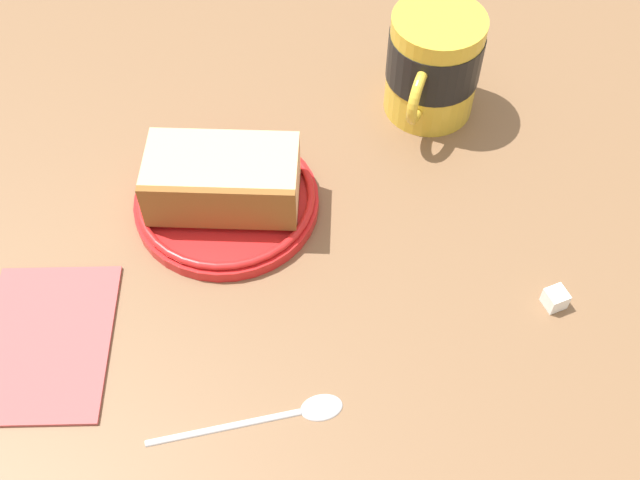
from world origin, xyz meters
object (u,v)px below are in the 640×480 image
small_plate (227,200)px  tea_mug (433,62)px  folded_napkin (47,341)px  sugar_cube (555,299)px  teaspoon (287,413)px  cake_slice (223,181)px

small_plate → tea_mug: (20.62, 4.83, 4.44)cm
folded_napkin → small_plate: bearing=25.4°
folded_napkin → sugar_cube: bearing=-15.7°
small_plate → folded_napkin: size_ratio=1.16×
tea_mug → teaspoon: tea_mug is taller
tea_mug → teaspoon: size_ratio=0.71×
cake_slice → tea_mug: size_ratio=1.39×
teaspoon → sugar_cube: bearing=3.4°
small_plate → folded_napkin: small_plate is taller
small_plate → cake_slice: size_ratio=1.12×
tea_mug → folded_napkin: tea_mug is taller
teaspoon → sugar_cube: size_ratio=9.05×
small_plate → cake_slice: cake_slice is taller
cake_slice → teaspoon: (-1.41, -19.00, -3.21)cm
small_plate → folded_napkin: 17.84cm
tea_mug → small_plate: bearing=-166.8°
small_plate → sugar_cube: small_plate is taller
small_plate → teaspoon: (-1.52, -19.24, -0.48)cm
small_plate → folded_napkin: (-16.10, -7.66, -0.53)cm
small_plate → sugar_cube: (20.39, -17.93, -0.07)cm
cake_slice → teaspoon: bearing=-94.2°
small_plate → sugar_cube: 27.15cm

